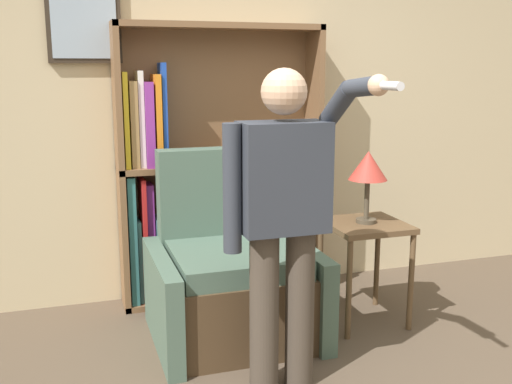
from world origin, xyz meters
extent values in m
cube|color=beige|center=(0.00, 2.03, 1.40)|extent=(8.00, 0.06, 2.80)
cube|color=#33281E|center=(-1.02, 1.98, 1.94)|extent=(0.47, 0.04, 0.54)
cube|color=#9EB2C6|center=(-1.02, 1.96, 1.94)|extent=(0.41, 0.01, 0.48)
cube|color=brown|center=(-0.85, 1.85, 0.97)|extent=(0.04, 0.28, 1.94)
cube|color=brown|center=(0.55, 1.85, 0.97)|extent=(0.04, 0.28, 1.94)
cube|color=brown|center=(-0.15, 1.98, 0.97)|extent=(1.44, 0.01, 1.94)
cube|color=brown|center=(-0.15, 1.85, 0.02)|extent=(1.44, 0.28, 0.04)
cube|color=brown|center=(-0.15, 1.85, 0.97)|extent=(1.44, 0.28, 0.04)
cube|color=brown|center=(-0.15, 1.85, 1.92)|extent=(1.44, 0.28, 0.04)
cube|color=#337070|center=(-0.79, 1.85, 0.49)|extent=(0.05, 0.23, 0.89)
cube|color=#337070|center=(-0.74, 1.85, 0.33)|extent=(0.03, 0.19, 0.58)
cube|color=red|center=(-0.71, 1.85, 0.47)|extent=(0.03, 0.23, 0.87)
cube|color=purple|center=(-0.66, 1.85, 0.45)|extent=(0.05, 0.18, 0.83)
cube|color=#5B99A8|center=(-0.60, 1.85, 0.33)|extent=(0.05, 0.21, 0.59)
cube|color=purple|center=(-0.55, 1.85, 0.38)|extent=(0.04, 0.17, 0.69)
cube|color=gold|center=(-0.80, 1.85, 1.30)|extent=(0.03, 0.22, 0.63)
cube|color=#9E7A47|center=(-0.75, 1.85, 1.27)|extent=(0.05, 0.19, 0.57)
cube|color=white|center=(-0.70, 1.85, 1.31)|extent=(0.04, 0.17, 0.64)
cube|color=purple|center=(-0.65, 1.85, 1.27)|extent=(0.06, 0.24, 0.56)
cube|color=orange|center=(-0.59, 1.85, 1.29)|extent=(0.04, 0.23, 0.61)
cube|color=#1E47B2|center=(-0.55, 1.85, 1.33)|extent=(0.03, 0.20, 0.69)
cube|color=#4C3823|center=(-0.26, 1.15, 0.23)|extent=(0.78, 0.82, 0.46)
cube|color=#4C6656|center=(-0.26, 1.11, 0.52)|extent=(0.74, 0.70, 0.12)
cube|color=#4C6656|center=(-0.26, 1.52, 0.68)|extent=(0.78, 0.16, 0.91)
cube|color=#4C6656|center=(-0.70, 1.15, 0.28)|extent=(0.10, 0.90, 0.56)
cube|color=#4C6656|center=(0.19, 1.15, 0.28)|extent=(0.10, 0.90, 0.56)
cylinder|color=#473D33|center=(-0.28, 0.51, 0.42)|extent=(0.15, 0.15, 0.85)
cylinder|color=#473D33|center=(-0.08, 0.51, 0.42)|extent=(0.15, 0.15, 0.85)
cube|color=#333842|center=(-0.18, 0.51, 1.12)|extent=(0.43, 0.24, 0.54)
sphere|color=#DBAD89|center=(-0.18, 0.51, 1.53)|extent=(0.22, 0.22, 0.22)
cylinder|color=#333842|center=(-0.44, 0.51, 1.08)|extent=(0.09, 0.09, 0.63)
cylinder|color=#333842|center=(0.05, 0.40, 1.47)|extent=(0.09, 0.28, 0.23)
cylinder|color=#333842|center=(0.05, 0.15, 1.56)|extent=(0.08, 0.27, 0.10)
sphere|color=#DBAD89|center=(0.05, 0.03, 1.57)|extent=(0.09, 0.09, 0.09)
cylinder|color=white|center=(0.05, -0.07, 1.57)|extent=(0.04, 0.15, 0.04)
cube|color=brown|center=(0.62, 1.13, 0.65)|extent=(0.49, 0.49, 0.04)
cylinder|color=brown|center=(0.40, 0.92, 0.32)|extent=(0.04, 0.04, 0.63)
cylinder|color=brown|center=(0.84, 0.92, 0.32)|extent=(0.04, 0.04, 0.63)
cylinder|color=brown|center=(0.40, 1.35, 0.32)|extent=(0.04, 0.04, 0.63)
cylinder|color=brown|center=(0.84, 1.35, 0.32)|extent=(0.04, 0.04, 0.63)
cylinder|color=#4C4233|center=(0.62, 1.13, 0.68)|extent=(0.13, 0.13, 0.02)
cylinder|color=#4C4233|center=(0.62, 1.13, 0.82)|extent=(0.03, 0.03, 0.25)
cone|color=#B2382D|center=(0.62, 1.13, 1.04)|extent=(0.25, 0.25, 0.18)
camera|label=1|loc=(-1.19, -2.18, 1.64)|focal=42.00mm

